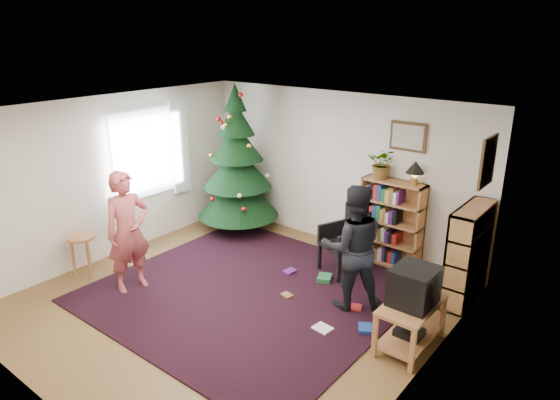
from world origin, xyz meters
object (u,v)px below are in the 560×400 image
Objects in this scene: crt_tv at (414,286)px; table_lamp at (415,169)px; tv_stand at (410,321)px; stool at (82,245)px; person_standing at (128,232)px; picture_right at (488,162)px; christmas_tree at (237,171)px; person_by_chair at (353,248)px; bookshelf_back at (391,222)px; potted_plant at (383,163)px; picture_back at (408,137)px; bookshelf_right at (468,253)px; armchair at (347,237)px.

crt_tv is 2.15m from table_lamp.
table_lamp is (-0.86, 1.81, 1.21)m from tv_stand.
stool is 0.92m from person_standing.
table_lamp is (-1.12, 0.59, -0.41)m from picture_right.
tv_stand is at bearing -19.23° from christmas_tree.
stool is (-4.39, -1.35, -0.27)m from crt_tv.
tv_stand is 1.14m from person_by_chair.
christmas_tree is at bearing 160.75° from crt_tv.
christmas_tree is at bearing -171.21° from table_lamp.
bookshelf_back is at bearing 122.68° from tv_stand.
person_standing reaches higher than crt_tv.
tv_stand is 1.40× the size of stool.
person_by_chair is at bearing -75.00° from potted_plant.
picture_back is at bearing 118.76° from tv_stand.
picture_back reaches higher than potted_plant.
picture_right reaches higher than stool.
bookshelf_right is at bearing -175.06° from person_by_chair.
potted_plant reaches higher than crt_tv.
armchair is at bearing 41.45° from stool.
bookshelf_right is 0.77× the size of person_standing.
picture_back reaches higher than bookshelf_back.
picture_right is 1.33m from table_lamp.
tv_stand is at bearing -0.00° from crt_tv.
bookshelf_back is at bearing 0.00° from potted_plant.
person_standing is (-3.83, -2.35, -1.11)m from picture_right.
person_by_chair reaches higher than stool.
christmas_tree is 3.08m from table_lamp.
stool is 1.35× the size of potted_plant.
picture_back is 0.21× the size of christmas_tree.
christmas_tree is at bearing 17.11° from person_standing.
bookshelf_back reaches higher than armchair.
person_standing is 4.74× the size of table_lamp.
picture_right is at bearing -22.57° from bookshelf_back.
crt_tv is at bearing 180.00° from tv_stand.
christmas_tree is at bearing -167.91° from picture_back.
picture_back is 1.97m from person_by_chair.
picture_right is at bearing -20.02° from potted_plant.
person_by_chair is at bearing 160.68° from crt_tv.
table_lamp is (3.53, 3.17, 1.05)m from stool.
picture_back is 1.17× the size of potted_plant.
bookshelf_back is 2.66× the size of crt_tv.
stool is at bearing -162.89° from tv_stand.
tv_stand is at bearing -101.76° from picture_right.
picture_right is 0.46× the size of bookshelf_right.
christmas_tree is 2.59m from potted_plant.
bookshelf_right is at bearing 125.20° from picture_right.
picture_back is at bearing 151.31° from picture_right.
person_standing reaches higher than person_by_chair.
christmas_tree is at bearing 90.95° from bookshelf_right.
table_lamp reaches higher than person_by_chair.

